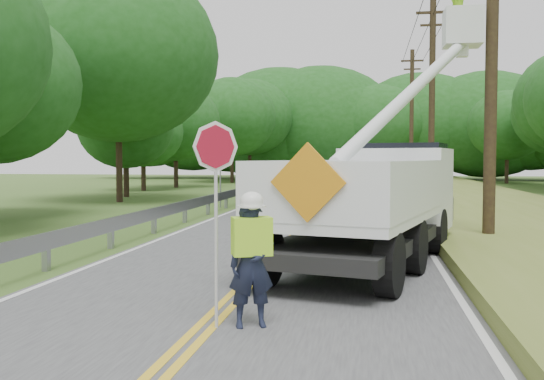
# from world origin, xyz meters

# --- Properties ---
(ground) EXTENTS (140.00, 140.00, 0.00)m
(ground) POSITION_xyz_m (0.00, 0.00, 0.00)
(ground) COLOR #436227
(ground) RESTS_ON ground
(road) EXTENTS (7.20, 96.00, 0.03)m
(road) POSITION_xyz_m (0.00, 14.00, 0.01)
(road) COLOR #444547
(road) RESTS_ON ground
(guardrail) EXTENTS (0.18, 48.00, 0.77)m
(guardrail) POSITION_xyz_m (-4.02, 14.91, 0.55)
(guardrail) COLOR gray
(guardrail) RESTS_ON ground
(utility_poles) EXTENTS (1.60, 43.30, 10.00)m
(utility_poles) POSITION_xyz_m (5.00, 17.02, 5.27)
(utility_poles) COLOR black
(utility_poles) RESTS_ON ground
(tall_grass_verge) EXTENTS (7.00, 96.00, 0.30)m
(tall_grass_verge) POSITION_xyz_m (7.10, 14.00, 0.15)
(tall_grass_verge) COLOR olive
(tall_grass_verge) RESTS_ON ground
(treeline_left) EXTENTS (10.44, 56.54, 11.61)m
(treeline_left) POSITION_xyz_m (-10.28, 26.21, 5.82)
(treeline_left) COLOR #332319
(treeline_left) RESTS_ON ground
(treeline_horizon) EXTENTS (55.60, 14.18, 12.06)m
(treeline_horizon) POSITION_xyz_m (0.56, 56.38, 5.50)
(treeline_horizon) COLOR #1A4D15
(treeline_horizon) RESTS_ON ground
(flagger) EXTENTS (1.02, 0.65, 2.63)m
(flagger) POSITION_xyz_m (0.57, 0.70, 0.96)
(flagger) COLOR #191E33
(flagger) RESTS_ON road
(bucket_truck) EXTENTS (4.78, 7.71, 7.03)m
(bucket_truck) POSITION_xyz_m (2.44, 6.72, 1.60)
(bucket_truck) COLOR black
(bucket_truck) RESTS_ON road
(suv_silver) EXTENTS (3.48, 5.86, 1.53)m
(suv_silver) POSITION_xyz_m (-1.63, 17.61, 0.78)
(suv_silver) COLOR #A2A5A9
(suv_silver) RESTS_ON road
(suv_darkgrey) EXTENTS (3.50, 5.17, 1.39)m
(suv_darkgrey) POSITION_xyz_m (-2.35, 22.78, 0.72)
(suv_darkgrey) COLOR #3C3F45
(suv_darkgrey) RESTS_ON road
(stop_sign_permanent) EXTENTS (0.49, 0.15, 2.34)m
(stop_sign_permanent) POSITION_xyz_m (-4.45, 19.40, 1.53)
(stop_sign_permanent) COLOR gray
(stop_sign_permanent) RESTS_ON ground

